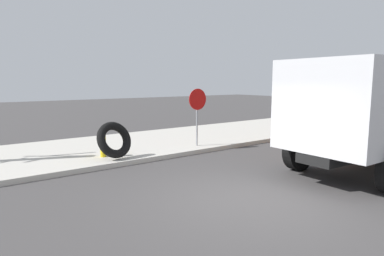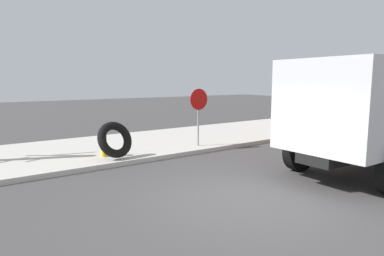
{
  "view_description": "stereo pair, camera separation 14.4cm",
  "coord_description": "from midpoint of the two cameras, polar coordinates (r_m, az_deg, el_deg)",
  "views": [
    {
      "loc": [
        -4.87,
        -4.86,
        2.49
      ],
      "look_at": [
        0.73,
        2.48,
        1.2
      ],
      "focal_mm": 31.48,
      "sensor_mm": 36.0,
      "label": 1
    },
    {
      "loc": [
        -4.75,
        -4.95,
        2.49
      ],
      "look_at": [
        0.73,
        2.48,
        1.2
      ],
      "focal_mm": 31.48,
      "sensor_mm": 36.0,
      "label": 2
    }
  ],
  "objects": [
    {
      "name": "ground_plane",
      "position": [
        7.3,
        7.7,
        -12.01
      ],
      "size": [
        80.0,
        80.0,
        0.0
      ],
      "primitive_type": "plane",
      "color": "#423F3F"
    },
    {
      "name": "sidewalk_curb",
      "position": [
        12.61,
        -13.33,
        -3.28
      ],
      "size": [
        36.0,
        5.0,
        0.15
      ],
      "primitive_type": "cube",
      "color": "#BCB7AD",
      "rests_on": "ground"
    },
    {
      "name": "fire_hydrant",
      "position": [
        10.79,
        -14.33,
        -2.41
      ],
      "size": [
        0.21,
        0.47,
        0.83
      ],
      "color": "yellow",
      "rests_on": "sidewalk_curb"
    },
    {
      "name": "loose_tire",
      "position": [
        10.45,
        -12.53,
        -1.93
      ],
      "size": [
        1.24,
        0.86,
        1.15
      ],
      "primitive_type": "torus",
      "rotation": [
        1.17,
        0.0,
        0.17
      ],
      "color": "black",
      "rests_on": "sidewalk_curb"
    },
    {
      "name": "stop_sign",
      "position": [
        12.08,
        1.46,
        3.67
      ],
      "size": [
        0.76,
        0.08,
        2.07
      ],
      "color": "gray",
      "rests_on": "sidewalk_curb"
    }
  ]
}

